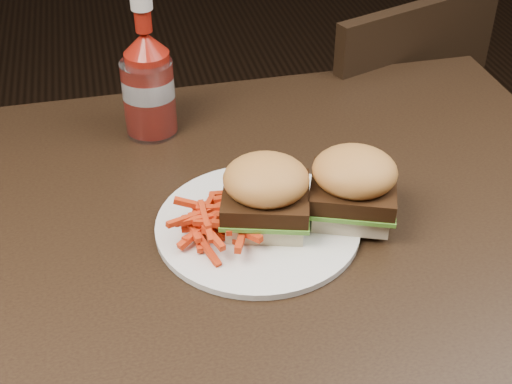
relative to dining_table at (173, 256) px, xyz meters
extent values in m
cube|color=black|center=(0.00, 0.00, 0.00)|extent=(1.20, 0.80, 0.04)
cube|color=black|center=(0.45, 0.60, -0.30)|extent=(0.49, 0.49, 0.04)
cylinder|color=white|center=(0.11, 0.01, 0.03)|extent=(0.26, 0.26, 0.01)
cube|color=beige|center=(0.12, 0.00, 0.04)|extent=(0.11, 0.11, 0.02)
cube|color=beige|center=(0.23, 0.00, 0.04)|extent=(0.12, 0.12, 0.02)
cylinder|color=maroon|center=(0.01, 0.28, 0.08)|extent=(0.07, 0.07, 0.13)
cylinder|color=white|center=(0.01, 0.27, 0.08)|extent=(0.10, 0.10, 0.12)
camera|label=1|loc=(-0.05, -0.67, 0.59)|focal=50.00mm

